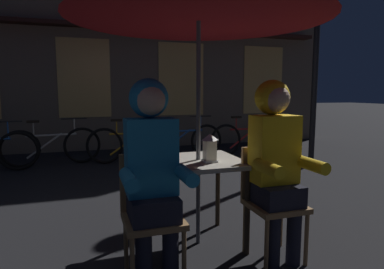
# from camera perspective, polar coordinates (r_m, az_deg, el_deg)

# --- Properties ---
(ground_plane) EXTENTS (60.00, 60.00, 0.00)m
(ground_plane) POSITION_cam_1_polar(r_m,az_deg,el_deg) (3.05, 1.05, -18.06)
(ground_plane) COLOR black
(cafe_table) EXTENTS (0.72, 0.72, 0.74)m
(cafe_table) POSITION_cam_1_polar(r_m,az_deg,el_deg) (2.83, 1.08, -6.32)
(cafe_table) COLOR #B2AD9E
(cafe_table) RESTS_ON ground_plane
(lantern) EXTENTS (0.11, 0.11, 0.23)m
(lantern) POSITION_cam_1_polar(r_m,az_deg,el_deg) (2.70, 3.05, -2.17)
(lantern) COLOR white
(lantern) RESTS_ON cafe_table
(chair_left) EXTENTS (0.40, 0.40, 0.87)m
(chair_left) POSITION_cam_1_polar(r_m,az_deg,el_deg) (2.42, -7.04, -12.52)
(chair_left) COLOR olive
(chair_left) RESTS_ON ground_plane
(chair_right) EXTENTS (0.40, 0.40, 0.87)m
(chair_right) POSITION_cam_1_polar(r_m,az_deg,el_deg) (2.75, 13.31, -10.17)
(chair_right) COLOR olive
(chair_right) RESTS_ON ground_plane
(person_left_hooded) EXTENTS (0.45, 0.56, 1.40)m
(person_left_hooded) POSITION_cam_1_polar(r_m,az_deg,el_deg) (2.26, -6.91, -4.47)
(person_left_hooded) COLOR black
(person_left_hooded) RESTS_ON ground_plane
(person_right_hooded) EXTENTS (0.45, 0.56, 1.40)m
(person_right_hooded) POSITION_cam_1_polar(r_m,az_deg,el_deg) (2.62, 14.19, -3.03)
(person_right_hooded) COLOR black
(person_right_hooded) RESTS_ON ground_plane
(shopfront_building) EXTENTS (10.00, 0.93, 6.20)m
(shopfront_building) POSITION_cam_1_polar(r_m,az_deg,el_deg) (8.27, -10.31, 19.68)
(shopfront_building) COLOR #6B5B4C
(shopfront_building) RESTS_ON ground_plane
(street_lamp) EXTENTS (0.32, 0.32, 3.88)m
(street_lamp) POSITION_cam_1_polar(r_m,az_deg,el_deg) (6.43, 20.78, 19.53)
(street_lamp) COLOR black
(street_lamp) RESTS_ON ground_plane
(bicycle_second) EXTENTS (1.68, 0.23, 0.84)m
(bicycle_second) POSITION_cam_1_polar(r_m,az_deg,el_deg) (6.42, -22.87, -1.84)
(bicycle_second) COLOR black
(bicycle_second) RESTS_ON ground_plane
(bicycle_third) EXTENTS (1.67, 0.28, 0.84)m
(bicycle_third) POSITION_cam_1_polar(r_m,az_deg,el_deg) (6.23, -10.13, -1.65)
(bicycle_third) COLOR black
(bicycle_third) RESTS_ON ground_plane
(bicycle_fourth) EXTENTS (1.68, 0.10, 0.84)m
(bicycle_fourth) POSITION_cam_1_polar(r_m,az_deg,el_deg) (6.53, -1.72, -1.11)
(bicycle_fourth) COLOR black
(bicycle_fourth) RESTS_ON ground_plane
(bicycle_fifth) EXTENTS (1.68, 0.08, 0.84)m
(bicycle_fifth) POSITION_cam_1_polar(r_m,az_deg,el_deg) (6.99, 9.63, -0.65)
(bicycle_fifth) COLOR black
(bicycle_fifth) RESTS_ON ground_plane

